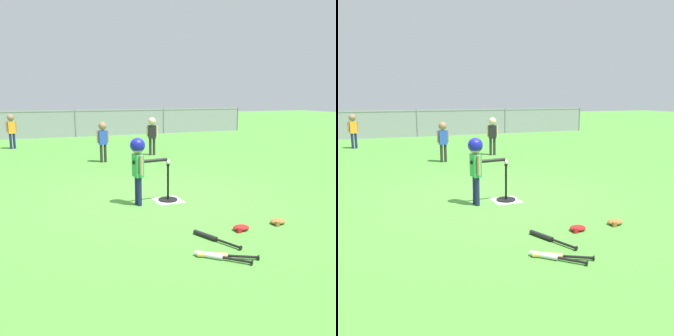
# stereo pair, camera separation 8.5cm
# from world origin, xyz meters

# --- Properties ---
(ground_plane) EXTENTS (60.00, 60.00, 0.00)m
(ground_plane) POSITION_xyz_m (0.00, 0.00, 0.00)
(ground_plane) COLOR #478C33
(home_plate) EXTENTS (0.44, 0.44, 0.01)m
(home_plate) POSITION_xyz_m (0.13, -0.16, 0.00)
(home_plate) COLOR white
(home_plate) RESTS_ON ground_plane
(batting_tee) EXTENTS (0.32, 0.32, 0.61)m
(batting_tee) POSITION_xyz_m (0.13, -0.16, 0.09)
(batting_tee) COLOR black
(batting_tee) RESTS_ON ground_plane
(baseball_on_tee) EXTENTS (0.07, 0.07, 0.07)m
(baseball_on_tee) POSITION_xyz_m (0.13, -0.16, 0.65)
(baseball_on_tee) COLOR white
(baseball_on_tee) RESTS_ON batting_tee
(batter_child) EXTENTS (0.63, 0.31, 1.08)m
(batter_child) POSITION_xyz_m (-0.39, -0.22, 0.77)
(batter_child) COLOR #191E4C
(batter_child) RESTS_ON ground_plane
(fielder_deep_left) EXTENTS (0.32, 0.22, 1.10)m
(fielder_deep_left) POSITION_xyz_m (1.43, 4.36, 0.71)
(fielder_deep_left) COLOR #262626
(fielder_deep_left) RESTS_ON ground_plane
(fielder_near_left) EXTENTS (0.32, 0.22, 1.13)m
(fielder_near_left) POSITION_xyz_m (-2.41, 7.28, 0.73)
(fielder_near_left) COLOR #191E4C
(fielder_near_left) RESTS_ON ground_plane
(fielder_near_right) EXTENTS (0.31, 0.21, 1.05)m
(fielder_near_right) POSITION_xyz_m (-0.14, 3.74, 0.68)
(fielder_near_right) COLOR #262626
(fielder_near_right) RESTS_ON ground_plane
(spare_bat_silver) EXTENTS (0.49, 0.47, 0.06)m
(spare_bat_silver) POSITION_xyz_m (-0.22, -2.37, 0.03)
(spare_bat_silver) COLOR silver
(spare_bat_silver) RESTS_ON ground_plane
(spare_bat_wood) EXTENTS (0.60, 0.36, 0.06)m
(spare_bat_wood) POSITION_xyz_m (-0.17, -2.37, 0.03)
(spare_bat_wood) COLOR #DBB266
(spare_bat_wood) RESTS_ON ground_plane
(spare_bat_black) EXTENTS (0.32, 0.66, 0.06)m
(spare_bat_black) POSITION_xyz_m (-0.01, -1.88, 0.03)
(spare_bat_black) COLOR black
(spare_bat_black) RESTS_ON ground_plane
(glove_by_plate) EXTENTS (0.23, 0.18, 0.07)m
(glove_by_plate) POSITION_xyz_m (0.50, -1.77, 0.04)
(glove_by_plate) COLOR #B21919
(glove_by_plate) RESTS_ON ground_plane
(glove_near_bats) EXTENTS (0.22, 0.17, 0.07)m
(glove_near_bats) POSITION_xyz_m (1.10, -1.75, 0.04)
(glove_near_bats) COLOR brown
(glove_near_bats) RESTS_ON ground_plane
(outfield_fence) EXTENTS (16.06, 0.06, 1.15)m
(outfield_fence) POSITION_xyz_m (0.00, 10.07, 0.62)
(outfield_fence) COLOR slate
(outfield_fence) RESTS_ON ground_plane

